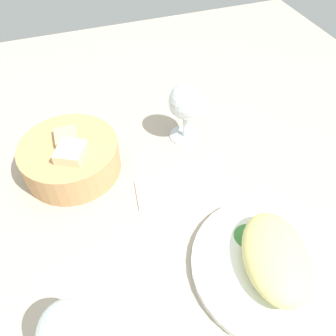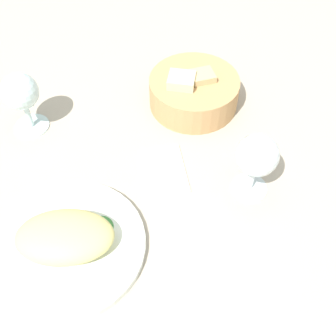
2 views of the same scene
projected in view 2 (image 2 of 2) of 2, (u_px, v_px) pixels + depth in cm
name	position (u px, v px, depth cm)	size (l,w,h in cm)	color
ground_plane	(145.00, 159.00, 78.39)	(140.00, 140.00, 2.00)	#B0A28E
plate	(68.00, 246.00, 65.09)	(24.28, 24.28, 1.40)	white
omelette	(65.00, 237.00, 62.82)	(15.09, 9.68, 4.41)	#DCCF7A
lettuce_garnish	(99.00, 225.00, 65.80)	(4.49, 4.49, 1.39)	#397F39
bread_basket	(193.00, 91.00, 83.82)	(17.98, 17.98, 8.15)	tan
wine_glass_near	(257.00, 158.00, 66.45)	(6.99, 6.99, 12.40)	silver
wine_glass_far	(21.00, 95.00, 75.83)	(6.84, 6.84, 12.47)	silver
folded_napkin	(165.00, 169.00, 75.06)	(11.00, 7.00, 0.80)	white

